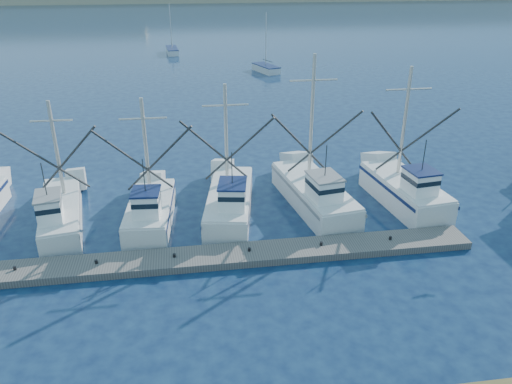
% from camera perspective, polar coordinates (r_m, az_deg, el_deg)
% --- Properties ---
extents(ground, '(500.00, 500.00, 0.00)m').
position_cam_1_polar(ground, '(22.96, 10.80, -15.27)').
color(ground, '#0D1A39').
rests_on(ground, ground).
extents(floating_dock, '(30.77, 2.32, 0.41)m').
position_cam_1_polar(floating_dock, '(27.03, -7.14, -7.58)').
color(floating_dock, '#645F59').
rests_on(floating_dock, ground).
extents(trawler_fleet, '(30.53, 9.02, 9.53)m').
position_cam_1_polar(trawler_fleet, '(31.12, -6.17, -1.28)').
color(trawler_fleet, silver).
rests_on(trawler_fleet, ground).
extents(sailboat_near, '(3.53, 5.49, 8.10)m').
position_cam_1_polar(sailboat_near, '(73.67, 1.15, 13.93)').
color(sailboat_near, silver).
rests_on(sailboat_near, ground).
extents(sailboat_far, '(2.25, 6.15, 8.10)m').
position_cam_1_polar(sailboat_far, '(90.02, -9.55, 15.64)').
color(sailboat_far, silver).
rests_on(sailboat_far, ground).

